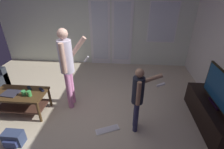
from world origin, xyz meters
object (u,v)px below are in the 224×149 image
at_px(cup_by_laptop, 24,93).
at_px(loose_keyboard, 107,130).
at_px(flat_screen_tv, 220,89).
at_px(backpack, 13,138).
at_px(laptop_closed, 11,93).
at_px(cup_near_edge, 29,94).
at_px(person_child, 138,95).
at_px(dvd_remote_slim, 29,88).
at_px(tv_stand, 211,114).
at_px(person_adult, 67,63).
at_px(coffee_table, 21,98).
at_px(tv_remote_black, 42,90).

bearing_deg(cup_by_laptop, loose_keyboard, -9.81).
bearing_deg(flat_screen_tv, backpack, -167.41).
height_order(laptop_closed, cup_near_edge, cup_near_edge).
relative_size(person_child, dvd_remote_slim, 7.26).
xyz_separation_m(backpack, cup_by_laptop, (-0.13, 0.71, 0.41)).
relative_size(tv_stand, cup_by_laptop, 15.59).
height_order(laptop_closed, dvd_remote_slim, dvd_remote_slim).
xyz_separation_m(flat_screen_tv, person_adult, (-2.76, 0.34, 0.22)).
height_order(coffee_table, loose_keyboard, coffee_table).
bearing_deg(cup_by_laptop, tv_remote_black, 37.31).
relative_size(coffee_table, person_child, 0.83).
bearing_deg(person_child, flat_screen_tv, 9.70).
bearing_deg(person_adult, tv_stand, -7.09).
bearing_deg(tv_stand, tv_remote_black, 177.48).
bearing_deg(loose_keyboard, tv_remote_black, 161.03).
bearing_deg(cup_by_laptop, person_adult, 26.36).
bearing_deg(loose_keyboard, laptop_closed, 171.07).
bearing_deg(loose_keyboard, cup_near_edge, 170.09).
height_order(cup_by_laptop, tv_remote_black, cup_by_laptop).
height_order(person_adult, person_child, person_adult).
height_order(tv_stand, cup_by_laptop, cup_by_laptop).
bearing_deg(backpack, flat_screen_tv, 12.59).
bearing_deg(dvd_remote_slim, coffee_table, -84.78).
relative_size(loose_keyboard, cup_by_laptop, 4.73).
relative_size(coffee_table, backpack, 3.25).
relative_size(coffee_table, loose_keyboard, 2.26).
bearing_deg(person_adult, tv_remote_black, -159.73).
distance_m(laptop_closed, cup_near_edge, 0.42).
distance_m(flat_screen_tv, cup_near_edge, 3.44).
height_order(coffee_table, cup_by_laptop, cup_by_laptop).
distance_m(flat_screen_tv, backpack, 3.57).
relative_size(laptop_closed, cup_near_edge, 2.80).
distance_m(tv_stand, person_child, 1.50).
height_order(coffee_table, person_child, person_child).
distance_m(laptop_closed, tv_remote_black, 0.57).
bearing_deg(tv_stand, loose_keyboard, -170.09).
bearing_deg(cup_by_laptop, flat_screen_tv, 0.84).
distance_m(person_child, loose_keyboard, 0.90).
xyz_separation_m(tv_stand, cup_by_laptop, (-3.55, -0.05, 0.30)).
bearing_deg(flat_screen_tv, cup_near_edge, -178.82).
bearing_deg(laptop_closed, backpack, -54.58).
xyz_separation_m(person_adult, laptop_closed, (-1.08, -0.37, -0.52)).
relative_size(loose_keyboard, tv_remote_black, 2.67).
bearing_deg(laptop_closed, cup_near_edge, -0.13).
bearing_deg(tv_remote_black, backpack, -57.42).
bearing_deg(tv_stand, backpack, -167.47).
height_order(loose_keyboard, cup_by_laptop, cup_by_laptop).
relative_size(flat_screen_tv, backpack, 3.15).
bearing_deg(coffee_table, cup_near_edge, -16.32).
relative_size(backpack, cup_by_laptop, 3.29).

